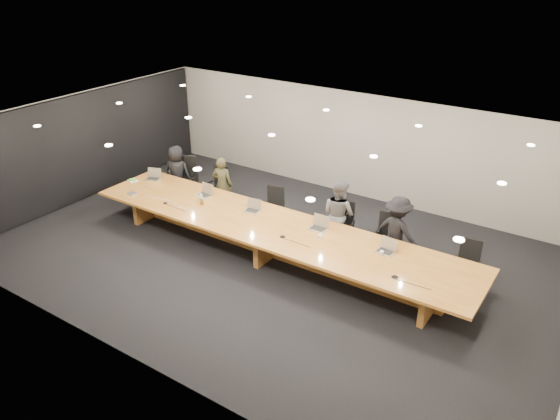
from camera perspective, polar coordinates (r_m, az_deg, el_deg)
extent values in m
plane|color=black|center=(12.03, -0.79, -4.81)|extent=(12.00, 12.00, 0.00)
cube|color=#B5AFA5|center=(14.62, 8.12, 6.69)|extent=(12.00, 0.02, 2.80)
cube|color=black|center=(15.32, -19.61, 6.22)|extent=(0.08, 7.84, 2.74)
cube|color=#9C5F22|center=(11.68, -0.82, -1.77)|extent=(9.00, 1.80, 0.06)
cube|color=brown|center=(11.86, -0.80, -3.38)|extent=(7.65, 0.15, 0.69)
cube|color=brown|center=(13.99, -13.07, 0.70)|extent=(0.12, 1.26, 0.69)
cube|color=brown|center=(11.86, -0.80, -3.38)|extent=(0.12, 1.26, 0.69)
cube|color=brown|center=(10.55, 15.75, -8.55)|extent=(0.12, 1.26, 0.69)
imported|color=black|center=(14.71, -10.69, 3.85)|extent=(0.83, 0.67, 1.47)
imported|color=#33321C|center=(13.80, -6.05, 2.64)|extent=(0.61, 0.49, 1.46)
imported|color=#535255|center=(12.09, 6.16, -0.43)|extent=(0.92, 0.80, 1.62)
imported|color=black|center=(11.60, 12.13, -2.23)|extent=(1.10, 0.75, 1.57)
cylinder|color=#B4C5BF|center=(12.75, -8.25, 1.15)|extent=(0.10, 0.10, 0.23)
cylinder|color=brown|center=(12.71, -8.17, 0.75)|extent=(0.08, 0.08, 0.09)
cone|color=silver|center=(11.17, 4.21, -2.78)|extent=(0.07, 0.07, 0.09)
cone|color=silver|center=(10.74, 10.56, -4.45)|extent=(0.08, 0.08, 0.09)
cube|color=white|center=(14.39, -15.11, 2.98)|extent=(0.30, 0.27, 0.02)
cube|color=#4FC735|center=(14.39, -15.16, 3.07)|extent=(0.20, 0.16, 0.03)
cube|color=silver|center=(13.61, -15.18, 1.67)|extent=(0.23, 0.18, 0.03)
cone|color=black|center=(12.94, -11.90, 0.75)|extent=(0.13, 0.13, 0.03)
cone|color=black|center=(11.21, 0.27, -2.75)|extent=(0.15, 0.15, 0.03)
cone|color=black|center=(10.12, 11.92, -6.79)|extent=(0.16, 0.16, 0.03)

